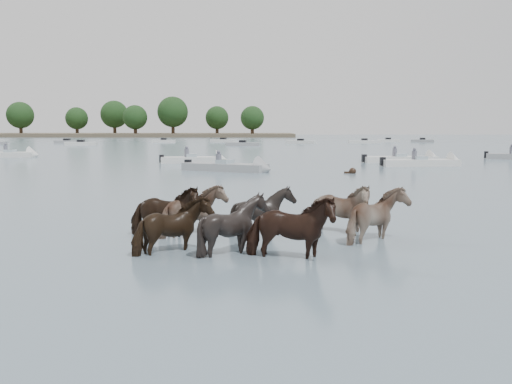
{
  "coord_description": "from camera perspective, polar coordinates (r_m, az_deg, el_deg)",
  "views": [
    {
      "loc": [
        1.54,
        -13.32,
        2.75
      ],
      "look_at": [
        1.32,
        0.4,
        1.1
      ],
      "focal_mm": 37.79,
      "sensor_mm": 36.0,
      "label": 1
    }
  ],
  "objects": [
    {
      "name": "ground",
      "position": [
        13.69,
        -5.58,
        -4.76
      ],
      "size": [
        400.0,
        400.0,
        0.0
      ],
      "primitive_type": "plane",
      "color": "slate",
      "rests_on": "ground"
    },
    {
      "name": "shoreline",
      "position": [
        178.32,
        -22.83,
        5.59
      ],
      "size": [
        160.0,
        30.0,
        1.0
      ],
      "primitive_type": "cube",
      "color": "#4C4233",
      "rests_on": "ground"
    },
    {
      "name": "pony_herd",
      "position": [
        12.89,
        0.06,
        -3.15
      ],
      "size": [
        7.18,
        4.35,
        1.64
      ],
      "color": "black",
      "rests_on": "ground"
    },
    {
      "name": "swimming_pony",
      "position": [
        32.96,
        10.1,
        2.14
      ],
      "size": [
        0.72,
        0.44,
        0.44
      ],
      "color": "black",
      "rests_on": "ground"
    },
    {
      "name": "motorboat_a",
      "position": [
        42.3,
        -5.79,
        3.4
      ],
      "size": [
        5.36,
        2.11,
        1.92
      ],
      "rotation": [
        0.0,
        0.0,
        0.1
      ],
      "color": "silver",
      "rests_on": "ground"
    },
    {
      "name": "motorboat_b",
      "position": [
        33.97,
        -2.12,
        2.58
      ],
      "size": [
        6.11,
        3.92,
        1.92
      ],
      "rotation": [
        0.0,
        0.0,
        -0.42
      ],
      "color": "gray",
      "rests_on": "ground"
    },
    {
      "name": "motorboat_c",
      "position": [
        44.51,
        15.93,
        3.33
      ],
      "size": [
        6.48,
        2.37,
        1.92
      ],
      "rotation": [
        0.0,
        0.0,
        0.13
      ],
      "color": "silver",
      "rests_on": "ground"
    },
    {
      "name": "motorboat_d",
      "position": [
        40.64,
        17.98,
        2.95
      ],
      "size": [
        6.1,
        2.11,
        1.92
      ],
      "rotation": [
        0.0,
        0.0,
        0.09
      ],
      "color": "silver",
      "rests_on": "ground"
    },
    {
      "name": "motorboat_f",
      "position": [
        54.9,
        -23.88,
        3.63
      ],
      "size": [
        5.05,
        1.82,
        1.92
      ],
      "rotation": [
        0.0,
        0.0,
        0.05
      ],
      "color": "silver",
      "rests_on": "ground"
    },
    {
      "name": "distant_flotilla",
      "position": [
        92.18,
        -0.55,
        5.3
      ],
      "size": [
        103.77,
        29.78,
        0.93
      ],
      "color": "silver",
      "rests_on": "ground"
    },
    {
      "name": "treeline",
      "position": [
        179.96,
        -25.45,
        7.41
      ],
      "size": [
        145.14,
        18.69,
        11.8
      ],
      "color": "#382619",
      "rests_on": "ground"
    }
  ]
}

